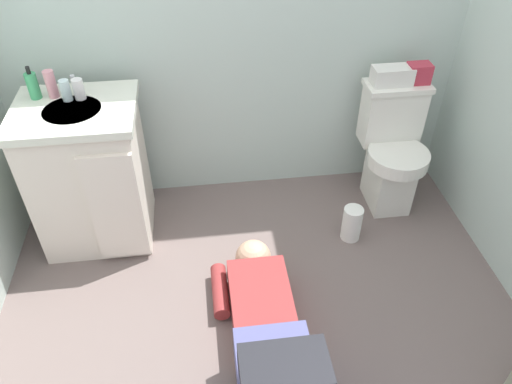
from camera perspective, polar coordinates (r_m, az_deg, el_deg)
ground_plane at (r=2.55m, az=0.28°, el=-12.81°), size 3.07×2.95×0.04m
toilet at (r=2.99m, az=15.60°, el=4.79°), size 0.36×0.46×0.75m
vanity_cabinet at (r=2.75m, az=-18.79°, el=2.03°), size 0.60×0.53×0.82m
faucet at (r=2.65m, az=-20.51°, el=11.71°), size 0.02×0.02×0.10m
person_plumber at (r=2.22m, az=1.24°, el=-15.94°), size 0.39×1.06×0.52m
tissue_box at (r=2.83m, az=15.66°, el=12.99°), size 0.22×0.11×0.10m
toiletry_bag at (r=2.89m, az=18.51°, el=13.05°), size 0.12×0.09×0.11m
soap_dispenser at (r=2.67m, az=-24.67°, el=11.28°), size 0.06×0.06×0.17m
bottle_pink at (r=2.65m, az=-22.87°, el=11.57°), size 0.05×0.05×0.14m
bottle_clear at (r=2.60m, az=-21.40°, el=11.03°), size 0.05×0.05×0.11m
bottle_white at (r=2.59m, az=-20.06°, el=11.25°), size 0.05×0.05×0.10m
paper_towel_roll at (r=2.82m, az=11.15°, el=-3.63°), size 0.11×0.11×0.21m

